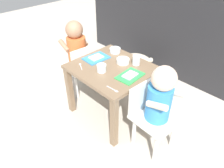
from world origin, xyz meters
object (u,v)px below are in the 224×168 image
Objects in this scene: food_tray_left at (96,58)px; dining_table at (112,76)px; spoon_by_right_tray at (81,66)px; water_cup_right at (136,61)px; seated_child_left at (77,50)px; spoon_by_left_tray at (114,90)px; water_cup_left at (102,68)px; veggie_bowl_near at (123,61)px; food_tray_right at (130,76)px; cereal_bowl_left_side at (115,50)px; dog at (133,61)px; seated_child_right at (158,100)px.

dining_table is at bearing -0.29° from food_tray_left.
water_cup_right is at bearing 49.46° from spoon_by_right_tray.
food_tray_left is at bearing -1.85° from seated_child_left.
spoon_by_left_tray reaches higher than dining_table.
seated_child_left is 9.99× the size of water_cup_left.
water_cup_right is 0.38m from spoon_by_left_tray.
water_cup_left reaches higher than veggie_bowl_near.
food_tray_left is 0.99× the size of food_tray_right.
seated_child_left is 9.62× the size of water_cup_right.
food_tray_left is (0.27, -0.01, 0.03)m from seated_child_left.
spoon_by_right_tray is (-0.28, -0.33, -0.03)m from water_cup_right.
dining_table is 0.15m from water_cup_left.
dining_table is 2.90× the size of food_tray_right.
water_cup_left is (-0.01, -0.10, 0.11)m from dining_table.
spoon_by_left_tray is (0.67, -0.21, 0.03)m from seated_child_left.
water_cup_left is at bearing -62.89° from cereal_bowl_left_side.
seated_child_right is at bearing -39.32° from dog.
veggie_bowl_near reaches higher than dog.
water_cup_right is at bearing 107.50° from spoon_by_left_tray.
spoon_by_right_tray is at bearing -136.90° from dining_table.
dog is 0.73m from food_tray_right.
dining_table is 0.61m from dog.
veggie_bowl_near is at bearing 148.37° from food_tray_right.
veggie_bowl_near is (0.25, -0.43, 0.28)m from dog.
water_cup_right is at bearing 66.76° from water_cup_left.
spoon_by_right_tray is (-0.18, -0.16, 0.09)m from dining_table.
water_cup_left is at bearing 21.60° from spoon_by_right_tray.
water_cup_left is 0.18m from spoon_by_right_tray.
dog is at bearing 95.68° from food_tray_left.
seated_child_left is 0.64m from food_tray_right.
spoon_by_left_tray is 0.39m from spoon_by_right_tray.
cereal_bowl_left_side reaches higher than veggie_bowl_near.
seated_child_right is 0.47m from water_cup_left.
dining_table is 0.20m from food_tray_right.
dog is at bearing 67.32° from seated_child_left.
cereal_bowl_left_side reaches higher than dog.
seated_child_left is at bearing 162.95° from spoon_by_left_tray.
seated_child_right is 0.41m from water_cup_right.
water_cup_right is (-0.08, 0.16, 0.03)m from food_tray_right.
dog is at bearing 121.78° from spoon_by_left_tray.
water_cup_left is 0.70× the size of spoon_by_left_tray.
water_cup_left is at bearing -29.58° from food_tray_left.
water_cup_right is at bearing 32.96° from veggie_bowl_near.
water_cup_left reaches higher than cereal_bowl_left_side.
spoon_by_right_tray is at bearing -87.23° from food_tray_left.
cereal_bowl_left_side is at bearing 151.08° from food_tray_right.
dining_table is 0.30m from spoon_by_left_tray.
food_tray_left is at bearing 176.91° from seated_child_right.
food_tray_left is at bearing 92.77° from spoon_by_right_tray.
seated_child_left is 3.44× the size of food_tray_right.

